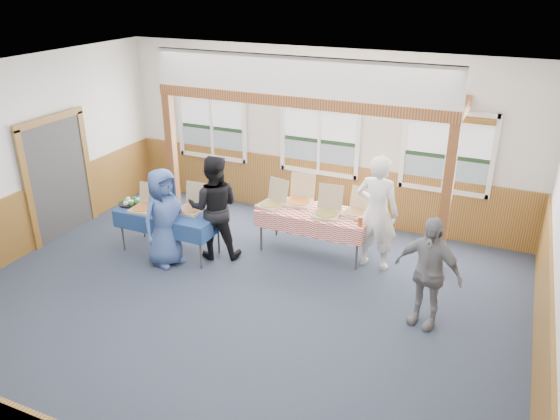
# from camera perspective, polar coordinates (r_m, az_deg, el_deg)

# --- Properties ---
(floor) EXTENTS (8.00, 8.00, 0.00)m
(floor) POSITION_cam_1_polar(r_m,az_deg,el_deg) (7.98, -4.91, -9.93)
(floor) COLOR #273240
(floor) RESTS_ON ground
(ceiling) EXTENTS (8.00, 8.00, 0.00)m
(ceiling) POSITION_cam_1_polar(r_m,az_deg,el_deg) (6.76, -5.87, 13.27)
(ceiling) COLOR white
(ceiling) RESTS_ON wall_back
(wall_back) EXTENTS (8.00, 0.00, 8.00)m
(wall_back) POSITION_cam_1_polar(r_m,az_deg,el_deg) (10.24, 4.24, 7.71)
(wall_back) COLOR silver
(wall_back) RESTS_ON floor
(wall_front) EXTENTS (8.00, 0.00, 8.00)m
(wall_front) POSITION_cam_1_polar(r_m,az_deg,el_deg) (4.90, -26.18, -14.16)
(wall_front) COLOR silver
(wall_front) RESTS_ON floor
(wall_left) EXTENTS (0.00, 8.00, 8.00)m
(wall_left) POSITION_cam_1_polar(r_m,az_deg,el_deg) (9.73, -26.50, 4.37)
(wall_left) COLOR silver
(wall_left) RESTS_ON floor
(wainscot_back) EXTENTS (7.98, 0.05, 1.10)m
(wainscot_back) POSITION_cam_1_polar(r_m,az_deg,el_deg) (10.55, 4.02, 2.19)
(wainscot_back) COLOR brown
(wainscot_back) RESTS_ON floor
(wainscot_left) EXTENTS (0.05, 6.98, 1.10)m
(wainscot_left) POSITION_cam_1_polar(r_m,az_deg,el_deg) (10.06, -25.33, -1.27)
(wainscot_left) COLOR brown
(wainscot_left) RESTS_ON floor
(wainscot_right) EXTENTS (0.05, 6.98, 1.10)m
(wainscot_right) POSITION_cam_1_polar(r_m,az_deg,el_deg) (6.98, 25.75, -12.62)
(wainscot_right) COLOR brown
(wainscot_right) RESTS_ON floor
(cased_opening) EXTENTS (0.06, 1.30, 2.10)m
(cased_opening) POSITION_cam_1_polar(r_m,az_deg,el_deg) (10.42, -22.15, 3.09)
(cased_opening) COLOR #383838
(cased_opening) RESTS_ON wall_left
(window_left) EXTENTS (1.56, 0.10, 1.46)m
(window_left) POSITION_cam_1_polar(r_m,az_deg,el_deg) (11.14, -7.15, 9.33)
(window_left) COLOR white
(window_left) RESTS_ON wall_back
(window_mid) EXTENTS (1.56, 0.10, 1.46)m
(window_mid) POSITION_cam_1_polar(r_m,az_deg,el_deg) (10.18, 4.17, 8.08)
(window_mid) COLOR white
(window_mid) RESTS_ON wall_back
(window_right) EXTENTS (1.56, 0.10, 1.46)m
(window_right) POSITION_cam_1_polar(r_m,az_deg,el_deg) (9.68, 17.13, 6.25)
(window_right) COLOR white
(window_right) RESTS_ON wall_back
(post_left) EXTENTS (0.15, 0.15, 2.40)m
(post_left) POSITION_cam_1_polar(r_m,az_deg,el_deg) (10.45, -11.20, 5.36)
(post_left) COLOR #5D2B14
(post_left) RESTS_ON floor
(post_right) EXTENTS (0.15, 0.15, 2.40)m
(post_right) POSITION_cam_1_polar(r_m,az_deg,el_deg) (8.73, 16.97, 1.03)
(post_right) COLOR #5D2B14
(post_right) RESTS_ON floor
(cross_beam) EXTENTS (5.15, 0.18, 0.18)m
(cross_beam) POSITION_cam_1_polar(r_m,az_deg,el_deg) (8.93, 1.72, 11.28)
(cross_beam) COLOR #5D2B14
(cross_beam) RESTS_ON post_left
(table_left) EXTENTS (1.88, 1.40, 0.76)m
(table_left) POSITION_cam_1_polar(r_m,az_deg,el_deg) (9.26, -11.58, -0.45)
(table_left) COLOR #383838
(table_left) RESTS_ON floor
(table_right) EXTENTS (2.03, 1.60, 0.76)m
(table_right) POSITION_cam_1_polar(r_m,az_deg,el_deg) (9.09, 3.64, -0.42)
(table_right) COLOR #383838
(table_right) RESTS_ON floor
(pizza_box_a) EXTENTS (0.40, 0.47, 0.41)m
(pizza_box_a) POSITION_cam_1_polar(r_m,az_deg,el_deg) (9.36, -14.03, 0.41)
(pizza_box_a) COLOR tan
(pizza_box_a) RESTS_ON table_left
(pizza_box_b) EXTENTS (0.41, 0.49, 0.43)m
(pizza_box_b) POSITION_cam_1_polar(r_m,az_deg,el_deg) (9.15, -9.27, 0.28)
(pizza_box_b) COLOR tan
(pizza_box_b) RESTS_ON table_left
(pizza_box_c) EXTENTS (0.48, 0.55, 0.42)m
(pizza_box_c) POSITION_cam_1_polar(r_m,az_deg,el_deg) (9.22, -0.87, 0.80)
(pizza_box_c) COLOR tan
(pizza_box_c) RESTS_ON table_right
(pizza_box_d) EXTENTS (0.49, 0.57, 0.47)m
(pizza_box_d) POSITION_cam_1_polar(r_m,az_deg,el_deg) (9.33, 2.03, 1.09)
(pizza_box_d) COLOR tan
(pizza_box_d) RESTS_ON table_right
(pizza_box_e) EXTENTS (0.47, 0.55, 0.45)m
(pizza_box_e) POSITION_cam_1_polar(r_m,az_deg,el_deg) (8.90, 4.96, -0.14)
(pizza_box_e) COLOR tan
(pizza_box_e) RESTS_ON table_right
(pizza_box_f) EXTENTS (0.45, 0.52, 0.41)m
(pizza_box_f) POSITION_cam_1_polar(r_m,az_deg,el_deg) (8.98, 7.90, -0.08)
(pizza_box_f) COLOR tan
(pizza_box_f) RESTS_ON table_right
(veggie_tray) EXTENTS (0.42, 0.42, 0.10)m
(veggie_tray) POSITION_cam_1_polar(r_m,az_deg,el_deg) (9.66, -15.27, 0.80)
(veggie_tray) COLOR black
(veggie_tray) RESTS_ON table_left
(drink_glass) EXTENTS (0.07, 0.07, 0.15)m
(drink_glass) POSITION_cam_1_polar(r_m,az_deg,el_deg) (8.59, 8.38, -1.18)
(drink_glass) COLOR #984B19
(drink_glass) RESTS_ON table_right
(woman_white) EXTENTS (0.73, 0.51, 1.89)m
(woman_white) POSITION_cam_1_polar(r_m,az_deg,el_deg) (8.66, 10.10, -0.26)
(woman_white) COLOR white
(woman_white) RESTS_ON floor
(woman_black) EXTENTS (1.04, 0.94, 1.76)m
(woman_black) POSITION_cam_1_polar(r_m,az_deg,el_deg) (8.95, -6.90, 0.28)
(woman_black) COLOR black
(woman_black) RESTS_ON floor
(man_blue) EXTENTS (0.75, 0.92, 1.63)m
(man_blue) POSITION_cam_1_polar(r_m,az_deg,el_deg) (8.86, -12.00, -0.78)
(man_blue) COLOR #3A5391
(man_blue) RESTS_ON floor
(person_grey) EXTENTS (0.99, 0.61, 1.58)m
(person_grey) POSITION_cam_1_polar(r_m,az_deg,el_deg) (7.45, 15.16, -6.27)
(person_grey) COLOR gray
(person_grey) RESTS_ON floor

